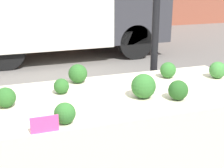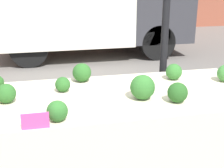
% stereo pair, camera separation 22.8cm
% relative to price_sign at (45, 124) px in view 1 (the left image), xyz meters
% --- Properties ---
extents(tent_pole, '(0.07, 0.07, 2.75)m').
position_rel_price_sign_xyz_m(tent_pole, '(1.21, 1.11, 0.43)').
color(tent_pole, black).
rests_on(tent_pole, ground_plane).
extents(market_table, '(2.25, 0.93, 0.89)m').
position_rel_price_sign_xyz_m(market_table, '(0.55, 0.38, -0.15)').
color(market_table, beige).
rests_on(market_table, ground_plane).
extents(broccoli_head_0, '(0.14, 0.14, 0.14)m').
position_rel_price_sign_xyz_m(broccoli_head_0, '(1.53, 0.54, 0.02)').
color(broccoli_head_0, '#387533').
rests_on(broccoli_head_0, market_table).
extents(broccoli_head_2, '(0.18, 0.18, 0.18)m').
position_rel_price_sign_xyz_m(broccoli_head_2, '(0.74, 0.31, 0.04)').
color(broccoli_head_2, '#2D6628').
rests_on(broccoli_head_2, market_table).
extents(broccoli_head_4, '(0.14, 0.14, 0.14)m').
position_rel_price_sign_xyz_m(broccoli_head_4, '(-0.20, 0.46, 0.02)').
color(broccoli_head_4, '#285B23').
rests_on(broccoli_head_4, market_table).
extents(broccoli_head_5, '(0.11, 0.11, 0.11)m').
position_rel_price_sign_xyz_m(broccoli_head_5, '(0.20, 0.59, 0.01)').
color(broccoli_head_5, '#285B23').
rests_on(broccoli_head_5, market_table).
extents(broccoli_head_6, '(0.14, 0.14, 0.14)m').
position_rel_price_sign_xyz_m(broccoli_head_6, '(1.13, 0.68, 0.02)').
color(broccoli_head_6, '#2D6628').
rests_on(broccoli_head_6, market_table).
extents(broccoli_head_7, '(0.13, 0.13, 0.13)m').
position_rel_price_sign_xyz_m(broccoli_head_7, '(0.13, 0.08, 0.01)').
color(broccoli_head_7, '#2D6628').
rests_on(broccoli_head_7, market_table).
extents(broccoli_head_8, '(0.14, 0.14, 0.14)m').
position_rel_price_sign_xyz_m(broccoli_head_8, '(0.95, 0.20, 0.02)').
color(broccoli_head_8, '#23511E').
rests_on(broccoli_head_8, market_table).
extents(broccoli_head_9, '(0.15, 0.15, 0.15)m').
position_rel_price_sign_xyz_m(broccoli_head_9, '(0.37, 0.80, 0.03)').
color(broccoli_head_9, '#285B23').
rests_on(broccoli_head_9, market_table).
extents(price_sign, '(0.16, 0.01, 0.10)m').
position_rel_price_sign_xyz_m(price_sign, '(0.00, 0.00, 0.00)').
color(price_sign, '#EF4793').
rests_on(price_sign, market_table).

